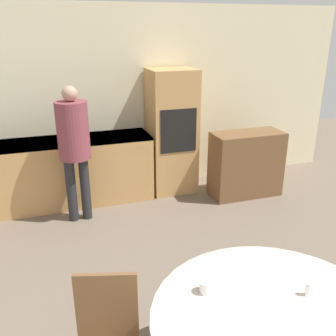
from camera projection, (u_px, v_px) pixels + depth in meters
name	position (u px, v px, depth m)	size (l,w,h in m)	color
wall_back	(113.00, 102.00, 5.28)	(7.15, 0.05, 2.60)	beige
kitchen_counter	(34.00, 175.00, 4.93)	(3.12, 0.60, 0.90)	tan
oven_unit	(172.00, 132.00, 5.35)	(0.64, 0.59, 1.76)	tan
sideboard	(246.00, 164.00, 5.32)	(1.00, 0.45, 0.92)	brown
person_standing	(74.00, 141.00, 4.41)	(0.37, 0.37, 1.68)	#262628
cup	(206.00, 287.00, 2.29)	(0.08, 0.08, 0.08)	white
salt_shaker	(308.00, 289.00, 2.27)	(0.03, 0.03, 0.09)	white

